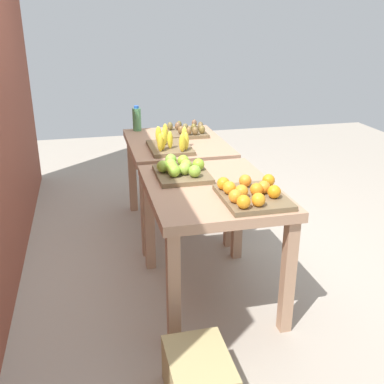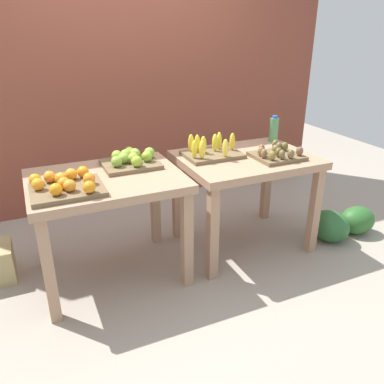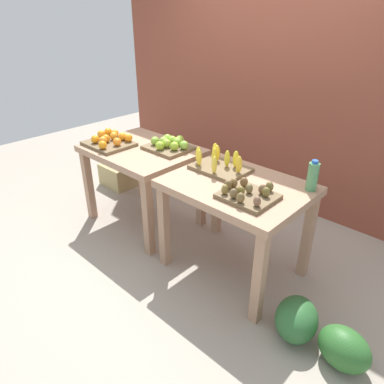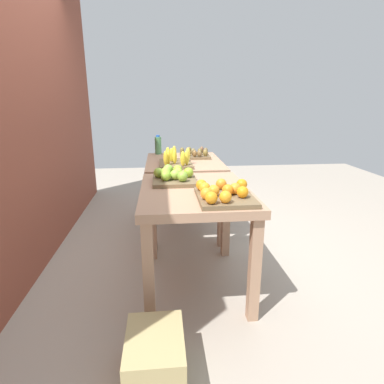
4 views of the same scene
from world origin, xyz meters
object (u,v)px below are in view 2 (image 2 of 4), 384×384
object	(u,v)px
display_table_right	(245,170)
banana_crate	(211,151)
kiwi_bin	(277,154)
orange_bin	(66,185)
water_bottle	(274,129)
watermelon_pile	(342,223)
display_table_left	(107,193)
apple_bin	(131,160)

from	to	relation	value
display_table_right	banana_crate	world-z (taller)	banana_crate
kiwi_bin	banana_crate	bearing A→B (deg)	151.12
orange_bin	water_bottle	size ratio (longest dim) A/B	1.96
water_bottle	watermelon_pile	distance (m)	1.03
display_table_left	water_bottle	bearing A→B (deg)	9.97
apple_bin	kiwi_bin	distance (m)	1.12
kiwi_bin	display_table_right	bearing A→B (deg)	142.08
apple_bin	watermelon_pile	distance (m)	1.94
orange_bin	banana_crate	world-z (taller)	banana_crate
kiwi_bin	water_bottle	bearing A→B (deg)	58.40
display_table_left	banana_crate	size ratio (longest dim) A/B	2.36
banana_crate	kiwi_bin	xyz separation A→B (m)	(0.45, -0.25, -0.01)
water_bottle	kiwi_bin	bearing A→B (deg)	-121.60
display_table_left	orange_bin	bearing A→B (deg)	-150.73
orange_bin	apple_bin	xyz separation A→B (m)	(0.50, 0.30, 0.00)
orange_bin	water_bottle	bearing A→B (deg)	13.15
display_table_left	display_table_right	world-z (taller)	same
display_table_left	orange_bin	world-z (taller)	orange_bin
orange_bin	banana_crate	size ratio (longest dim) A/B	1.01
display_table_right	watermelon_pile	xyz separation A→B (m)	(0.87, -0.27, -0.54)
display_table_right	kiwi_bin	size ratio (longest dim) A/B	2.85
display_table_left	water_bottle	xyz separation A→B (m)	(1.56, 0.28, 0.23)
orange_bin	watermelon_pile	distance (m)	2.37
orange_bin	apple_bin	size ratio (longest dim) A/B	1.10
display_table_right	apple_bin	world-z (taller)	apple_bin
apple_bin	water_bottle	distance (m)	1.35
display_table_left	banana_crate	xyz separation A→B (m)	(0.86, 0.10, 0.17)
apple_bin	kiwi_bin	xyz separation A→B (m)	(1.08, -0.29, -0.01)
display_table_left	watermelon_pile	xyz separation A→B (m)	(1.99, -0.27, -0.54)
display_table_right	banana_crate	distance (m)	0.33
apple_bin	banana_crate	xyz separation A→B (m)	(0.63, -0.05, 0.00)
banana_crate	water_bottle	world-z (taller)	water_bottle
banana_crate	watermelon_pile	bearing A→B (deg)	-18.00
display_table_left	watermelon_pile	world-z (taller)	display_table_left
display_table_left	kiwi_bin	size ratio (longest dim) A/B	2.85
display_table_left	banana_crate	world-z (taller)	banana_crate
kiwi_bin	water_bottle	distance (m)	0.50
display_table_left	orange_bin	xyz separation A→B (m)	(-0.28, -0.16, 0.16)
orange_bin	banana_crate	xyz separation A→B (m)	(1.14, 0.26, 0.01)
display_table_right	watermelon_pile	size ratio (longest dim) A/B	1.51
apple_bin	watermelon_pile	bearing A→B (deg)	-13.23
banana_crate	water_bottle	size ratio (longest dim) A/B	1.93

